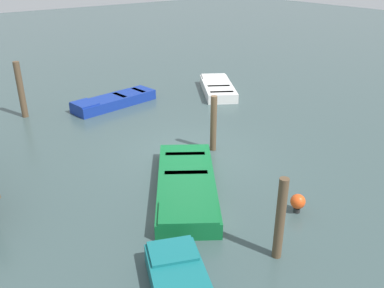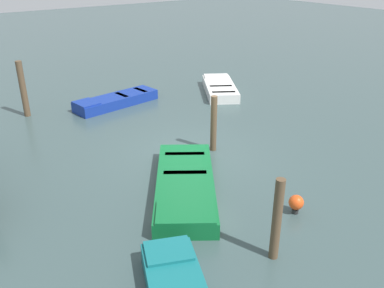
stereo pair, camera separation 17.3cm
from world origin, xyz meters
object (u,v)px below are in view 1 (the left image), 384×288
rowboat_green (186,185)px  mooring_piling_mid_right (213,124)px  mooring_piling_near_left (280,219)px  rowboat_blue (114,101)px  marker_buoy (298,202)px  mooring_piling_center (21,90)px  rowboat_white (218,88)px

rowboat_green → mooring_piling_mid_right: 2.78m
rowboat_green → mooring_piling_near_left: bearing=34.7°
rowboat_green → mooring_piling_near_left: mooring_piling_near_left is taller
rowboat_blue → mooring_piling_near_left: (-10.37, 1.70, 0.70)m
rowboat_green → marker_buoy: 2.82m
mooring_piling_center → mooring_piling_mid_right: size_ratio=1.19×
rowboat_white → marker_buoy: marker_buoy is taller
mooring_piling_center → marker_buoy: bearing=-163.1°
rowboat_blue → rowboat_white: 4.71m
mooring_piling_mid_right → rowboat_blue: bearing=5.3°
rowboat_green → mooring_piling_center: mooring_piling_center is taller
mooring_piling_center → marker_buoy: (-10.53, -3.19, -0.78)m
mooring_piling_mid_right → marker_buoy: (-3.90, 0.64, -0.61)m
rowboat_green → rowboat_white: same height
marker_buoy → rowboat_green: bearing=33.7°
mooring_piling_mid_right → marker_buoy: 4.00m
rowboat_green → mooring_piling_near_left: (-3.13, 0.02, 0.70)m
rowboat_green → mooring_piling_mid_right: mooring_piling_mid_right is taller
mooring_piling_near_left → mooring_piling_center: bearing=8.1°
mooring_piling_center → marker_buoy: 11.03m
mooring_piling_near_left → mooring_piling_center: mooring_piling_center is taller
rowboat_green → mooring_piling_center: (8.18, 1.63, 0.85)m
rowboat_white → mooring_piling_mid_right: size_ratio=1.90×
rowboat_white → marker_buoy: (-8.37, 4.66, 0.07)m
rowboat_blue → mooring_piling_center: bearing=-23.2°
marker_buoy → rowboat_blue: bearing=-0.7°
rowboat_blue → mooring_piling_mid_right: mooring_piling_mid_right is taller
mooring_piling_near_left → mooring_piling_mid_right: size_ratio=1.02×
mooring_piling_near_left → marker_buoy: 1.88m
mooring_piling_near_left → marker_buoy: bearing=-63.6°
marker_buoy → mooring_piling_mid_right: bearing=-9.3°
mooring_piling_near_left → mooring_piling_center: size_ratio=0.86×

